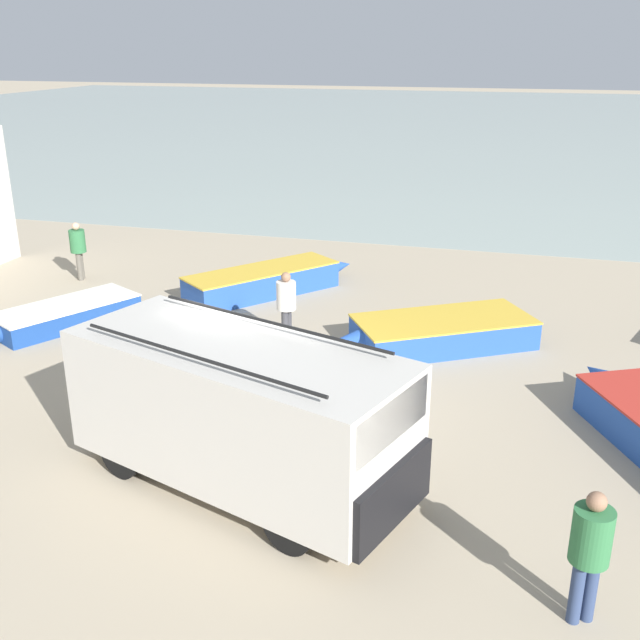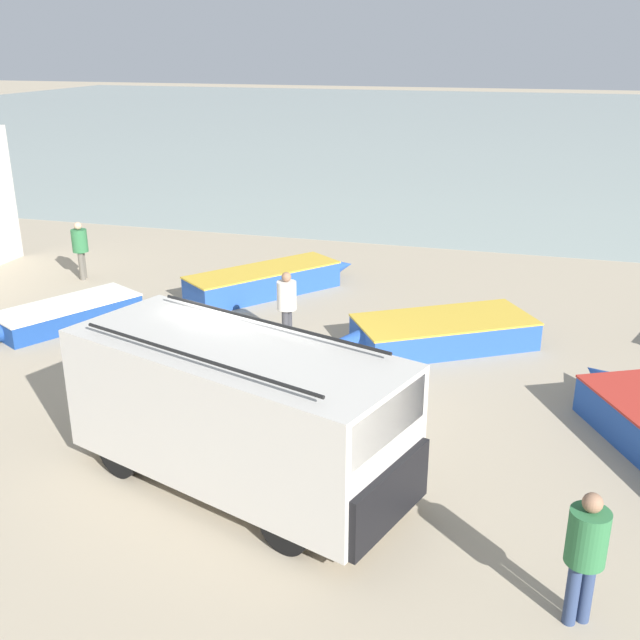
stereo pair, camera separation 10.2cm
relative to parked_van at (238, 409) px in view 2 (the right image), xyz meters
The scene contains 9 objects.
ground_plane 2.53m from the parked_van, 96.15° to the left, with size 200.00×200.00×0.00m, color tan.
sea_water 54.23m from the parked_van, 90.25° to the left, with size 120.00×80.00×0.01m, color #99A89E.
parked_van is the anchor object (origin of this frame).
fishing_rowboat_0 9.00m from the parked_van, 106.73° to the left, with size 3.77×4.46×0.67m.
fishing_rowboat_3 6.53m from the parked_van, 71.04° to the left, with size 4.47×3.40×0.62m.
fishing_rowboat_5 8.17m from the parked_van, 141.82° to the left, with size 2.68×3.87×0.49m.
fisherman_1 4.98m from the parked_van, 18.99° to the right, with size 0.44×0.44×1.68m.
fisherman_2 11.49m from the parked_van, 133.81° to the left, with size 0.42×0.42×1.60m.
fisherman_3 5.52m from the parked_van, 101.16° to the left, with size 0.42×0.42×1.60m.
Camera 2 is at (4.02, -11.11, 6.16)m, focal length 42.00 mm.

